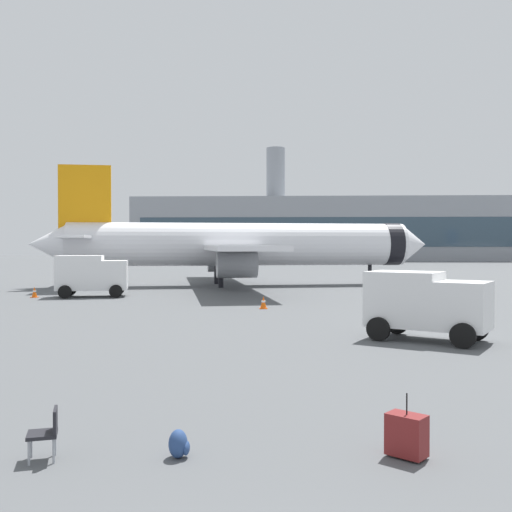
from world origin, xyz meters
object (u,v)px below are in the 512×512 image
Objects in this scene: service_truck at (91,274)px; safety_cone_near at (35,292)px; airplane_at_gate at (238,245)px; cargo_van at (426,302)px; gate_chair at (47,431)px; traveller_backpack at (179,444)px; safety_cone_far at (118,283)px; rolling_suitcase at (407,435)px; safety_cone_mid at (263,302)px.

safety_cone_near is at bearing -168.94° from service_truck.
airplane_at_gate is 31.39m from cargo_van.
cargo_van is (18.77, -18.08, -0.16)m from service_truck.
airplane_at_gate is 41.42× the size of gate_chair.
gate_chair is (-0.04, -42.66, -3.16)m from airplane_at_gate.
safety_cone_near reaches higher than traveller_backpack.
safety_cone_near is at bearing 113.57° from gate_chair.
service_truck is (-9.44, -11.80, -2.05)m from airplane_at_gate.
gate_chair is at bearing -174.73° from traveller_backpack.
safety_cone_far is (2.84, 10.66, -0.06)m from safety_cone_near.
safety_cone_near is 0.69× the size of rolling_suitcase.
service_truck is 5.99× the size of gate_chair.
traveller_backpack is (12.49, -40.59, -0.08)m from safety_cone_far.
airplane_at_gate reaches higher than gate_chair.
traveller_backpack is at bearing -69.29° from service_truck.
safety_cone_near is at bearing 122.82° from rolling_suitcase.
airplane_at_gate is at bearing 51.34° from service_truck.
gate_chair is at bearing -75.83° from safety_cone_far.
gate_chair is (10.30, -40.79, 0.19)m from safety_cone_far.
cargo_van is 28.44m from safety_cone_near.
safety_cone_far is 0.57× the size of rolling_suitcase.
cargo_van is at bearing -37.63° from safety_cone_near.
rolling_suitcase is at bearing -67.97° from safety_cone_far.
airplane_at_gate reaches higher than safety_cone_mid.
cargo_van reaches higher than rolling_suitcase.
rolling_suitcase is 3.86m from traveller_backpack.
airplane_at_gate is at bearing 98.50° from safety_cone_mid.
rolling_suitcase is at bearing 3.54° from gate_chair.
airplane_at_gate is 42.78m from gate_chair.
safety_cone_mid is (12.29, -7.22, -1.25)m from service_truck.
safety_cone_mid reaches higher than safety_cone_far.
safety_cone_far is at bearing 75.08° from safety_cone_near.
traveller_backpack is (-3.86, -0.17, -0.16)m from rolling_suitcase.
airplane_at_gate is at bearing 43.55° from safety_cone_near.
service_truck is 1.07× the size of cargo_van.
service_truck is 10.73× the size of traveller_backpack.
safety_cone_mid is at bearing -22.04° from safety_cone_near.
safety_cone_near is 17.29m from safety_cone_mid.
service_truck reaches higher than safety_cone_mid.
rolling_suitcase is 1.28× the size of gate_chair.
safety_cone_mid is 1.15× the size of safety_cone_far.
service_truck is 8.20× the size of safety_cone_far.
rolling_suitcase is at bearing -81.92° from airplane_at_gate.
safety_cone_far is at bearing 125.07° from cargo_van.
service_truck is 32.28m from gate_chair.
safety_cone_far is at bearing 107.11° from traveller_backpack.
gate_chair reaches higher than safety_cone_far.
airplane_at_gate is 19.52m from safety_cone_mid.
traveller_backpack is (15.33, -29.93, -0.14)m from safety_cone_near.
safety_cone_mid is at bearing 88.30° from traveller_backpack.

